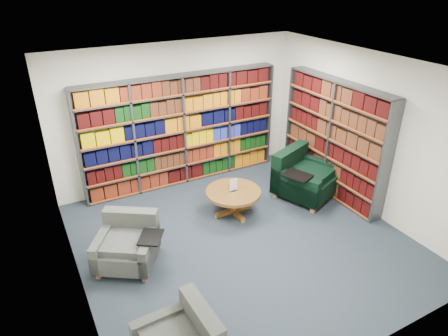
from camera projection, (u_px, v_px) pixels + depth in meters
name	position (u px, v px, depth m)	size (l,w,h in m)	color
room_shell	(243.00, 163.00, 5.92)	(5.02, 5.02, 2.82)	black
bookshelf_back	(182.00, 131.00, 7.90)	(4.00, 0.28, 2.20)	#47494F
bookshelf_right	(333.00, 139.00, 7.52)	(0.28, 2.50, 2.20)	#47494F
chair_teal_left	(128.00, 244.00, 5.96)	(1.14, 1.14, 0.75)	#041632
chair_green_right	(302.00, 178.00, 7.69)	(1.33, 1.29, 0.91)	black
coffee_table	(233.00, 195.00, 7.10)	(0.98, 0.98, 0.69)	brown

